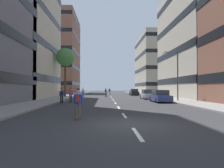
# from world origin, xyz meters

# --- Properties ---
(ground_plane) EXTENTS (165.95, 165.95, 0.00)m
(ground_plane) POSITION_xyz_m (0.00, 27.66, 0.00)
(ground_plane) COLOR #333335
(sidewalk_left) EXTENTS (3.92, 76.06, 0.14)m
(sidewalk_left) POSITION_xyz_m (-8.80, 31.12, 0.07)
(sidewalk_left) COLOR gray
(sidewalk_left) RESTS_ON ground_plane
(sidewalk_right) EXTENTS (3.92, 76.06, 0.14)m
(sidewalk_right) POSITION_xyz_m (8.80, 31.12, 0.07)
(sidewalk_right) COLOR gray
(sidewalk_right) RESTS_ON ground_plane
(lane_markings) EXTENTS (0.16, 62.20, 0.01)m
(lane_markings) POSITION_xyz_m (0.00, 28.00, 0.00)
(lane_markings) COLOR silver
(lane_markings) RESTS_ON ground_plane
(building_left_mid) EXTENTS (13.17, 16.13, 22.07)m
(building_left_mid) POSITION_xyz_m (-17.29, 24.30, 11.13)
(building_left_mid) COLOR #BCB29E
(building_left_mid) RESTS_ON ground_plane
(building_left_far) EXTENTS (13.17, 18.33, 26.11)m
(building_left_far) POSITION_xyz_m (-17.29, 55.96, 13.15)
(building_left_far) COLOR brown
(building_left_far) RESTS_ON ground_plane
(building_right_mid) EXTENTS (13.17, 18.82, 20.00)m
(building_right_mid) POSITION_xyz_m (17.29, 24.30, 10.09)
(building_right_mid) COLOR #BCB29E
(building_right_mid) RESTS_ON ground_plane
(building_right_far) EXTENTS (13.17, 20.33, 19.47)m
(building_right_far) POSITION_xyz_m (17.29, 55.96, 9.83)
(building_right_far) COLOR #BCB29E
(building_right_far) RESTS_ON ground_plane
(parked_car_near) EXTENTS (1.82, 4.40, 1.52)m
(parked_car_near) POSITION_xyz_m (5.64, 35.43, 0.70)
(parked_car_near) COLOR black
(parked_car_near) RESTS_ON ground_plane
(parked_car_mid) EXTENTS (1.82, 4.40, 1.52)m
(parked_car_mid) POSITION_xyz_m (5.64, 14.25, 0.70)
(parked_car_mid) COLOR navy
(parked_car_mid) RESTS_ON ground_plane
(parked_car_far) EXTENTS (1.82, 4.40, 1.52)m
(parked_car_far) POSITION_xyz_m (5.64, 21.13, 0.70)
(parked_car_far) COLOR #B2B7BF
(parked_car_far) RESTS_ON ground_plane
(street_tree_near) EXTENTS (3.47, 3.47, 9.24)m
(street_tree_near) POSITION_xyz_m (-8.80, 27.56, 7.56)
(street_tree_near) COLOR #4C3823
(street_tree_near) RESTS_ON sidewalk_left
(streetlamp_right) EXTENTS (2.13, 0.30, 6.50)m
(streetlamp_right) POSITION_xyz_m (8.04, 15.60, 4.14)
(streetlamp_right) COLOR #3F3F44
(streetlamp_right) RESTS_ON sidewalk_right
(skater_0) EXTENTS (0.56, 0.92, 1.78)m
(skater_0) POSITION_xyz_m (-5.62, 29.34, 1.02)
(skater_0) COLOR brown
(skater_0) RESTS_ON ground_plane
(skater_1) EXTENTS (0.56, 0.92, 1.78)m
(skater_1) POSITION_xyz_m (-6.00, 11.95, 1.02)
(skater_1) COLOR brown
(skater_1) RESTS_ON ground_plane
(skater_2) EXTENTS (0.55, 0.92, 1.78)m
(skater_2) POSITION_xyz_m (-0.10, 36.21, 0.98)
(skater_2) COLOR brown
(skater_2) RESTS_ON ground_plane
(skater_3) EXTENTS (0.57, 0.92, 1.78)m
(skater_3) POSITION_xyz_m (-1.01, 29.21, 1.02)
(skater_3) COLOR brown
(skater_3) RESTS_ON ground_plane
(skater_4) EXTENTS (0.53, 0.90, 1.78)m
(skater_4) POSITION_xyz_m (-2.80, 1.72, 1.02)
(skater_4) COLOR brown
(skater_4) RESTS_ON ground_plane
(skater_5) EXTENTS (0.56, 0.92, 1.78)m
(skater_5) POSITION_xyz_m (-5.32, 13.71, 1.02)
(skater_5) COLOR brown
(skater_5) RESTS_ON ground_plane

